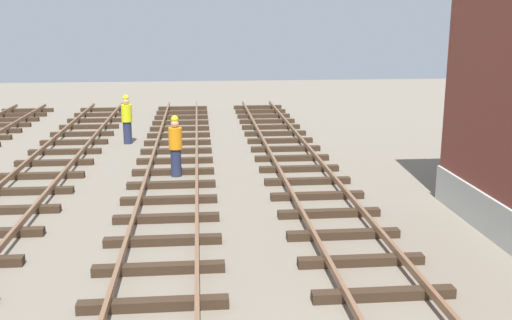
% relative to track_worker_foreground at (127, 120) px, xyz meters
% --- Properties ---
extents(track_worker_foreground, '(0.40, 0.40, 1.87)m').
position_rel_track_worker_foreground_xyz_m(track_worker_foreground, '(0.00, 0.00, 0.00)').
color(track_worker_foreground, '#262D4C').
rests_on(track_worker_foreground, ground).
extents(track_worker_distant, '(0.40, 0.40, 1.87)m').
position_rel_track_worker_foreground_xyz_m(track_worker_distant, '(2.00, -5.04, 0.00)').
color(track_worker_distant, '#262D4C').
rests_on(track_worker_distant, ground).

